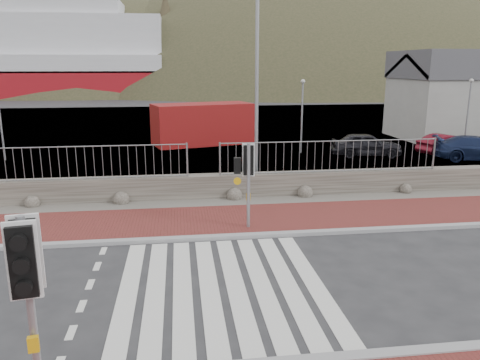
{
  "coord_description": "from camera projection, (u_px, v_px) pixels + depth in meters",
  "views": [
    {
      "loc": [
        -0.87,
        -9.68,
        4.9
      ],
      "look_at": [
        0.8,
        3.0,
        1.74
      ],
      "focal_mm": 35.0,
      "sensor_mm": 36.0,
      "label": 1
    }
  ],
  "objects": [
    {
      "name": "traffic_signal_far",
      "position": [
        247.0,
        168.0,
        13.86
      ],
      "size": [
        0.65,
        0.28,
        2.66
      ],
      "rotation": [
        0.0,
        0.0,
        3.01
      ],
      "color": "gray",
      "rests_on": "ground"
    },
    {
      "name": "quay",
      "position": [
        190.0,
        127.0,
        37.46
      ],
      "size": [
        120.0,
        40.0,
        0.5
      ],
      "primitive_type": "cube",
      "color": "#4C4C4F",
      "rests_on": "ground"
    },
    {
      "name": "car_c",
      "position": [
        478.0,
        149.0,
        24.41
      ],
      "size": [
        4.73,
        3.08,
        1.27
      ],
      "primitive_type": "imported",
      "rotation": [
        0.0,
        0.0,
        1.25
      ],
      "color": "#152044",
      "rests_on": "ground"
    },
    {
      "name": "stone_wall",
      "position": [
        204.0,
        187.0,
        17.53
      ],
      "size": [
        40.0,
        0.6,
        0.9
      ],
      "primitive_type": "cube",
      "color": "#48433B",
      "rests_on": "ground"
    },
    {
      "name": "shipping_container",
      "position": [
        202.0,
        124.0,
        29.46
      ],
      "size": [
        6.54,
        4.09,
        2.54
      ],
      "primitive_type": "cube",
      "rotation": [
        0.0,
        0.0,
        0.27
      ],
      "color": "maroon",
      "rests_on": "ground"
    },
    {
      "name": "gravel_strip",
      "position": [
        205.0,
        204.0,
        16.86
      ],
      "size": [
        40.0,
        1.5,
        0.06
      ],
      "primitive_type": "cube",
      "color": "#59544C",
      "rests_on": "ground"
    },
    {
      "name": "zebra_crossing",
      "position": [
        222.0,
        286.0,
        10.61
      ],
      "size": [
        4.62,
        5.6,
        0.01
      ],
      "color": "silver",
      "rests_on": "ground"
    },
    {
      "name": "water",
      "position": [
        183.0,
        98.0,
        71.14
      ],
      "size": [
        220.0,
        50.0,
        0.05
      ],
      "primitive_type": "cube",
      "color": "#3F4C54",
      "rests_on": "ground"
    },
    {
      "name": "car_a",
      "position": [
        366.0,
        145.0,
        25.59
      ],
      "size": [
        3.97,
        2.08,
        1.29
      ],
      "primitive_type": "imported",
      "rotation": [
        0.0,
        0.0,
        1.42
      ],
      "color": "black",
      "rests_on": "ground"
    },
    {
      "name": "ground",
      "position": [
        222.0,
        287.0,
        10.61
      ],
      "size": [
        220.0,
        220.0,
        0.0
      ],
      "primitive_type": "plane",
      "color": "#28282B",
      "rests_on": "ground"
    },
    {
      "name": "hills_backdrop",
      "position": [
        216.0,
        197.0,
        101.6
      ],
      "size": [
        254.0,
        90.0,
        100.0
      ],
      "color": "#31341F",
      "rests_on": "ground"
    },
    {
      "name": "car_b",
      "position": [
        445.0,
        144.0,
        26.25
      ],
      "size": [
        3.61,
        2.21,
        1.12
      ],
      "primitive_type": "imported",
      "rotation": [
        0.0,
        0.0,
        1.89
      ],
      "color": "#5E0D19",
      "rests_on": "ground"
    },
    {
      "name": "traffic_signal_near",
      "position": [
        27.0,
        273.0,
        6.4
      ],
      "size": [
        0.46,
        0.32,
        2.95
      ],
      "rotation": [
        0.0,
        0.0,
        0.16
      ],
      "color": "gray",
      "rests_on": "ground"
    },
    {
      "name": "streetlight",
      "position": [
        260.0,
        76.0,
        17.64
      ],
      "size": [
        1.68,
        0.52,
        7.98
      ],
      "rotation": [
        0.0,
        0.0,
        0.21
      ],
      "color": "gray",
      "rests_on": "ground"
    },
    {
      "name": "railing",
      "position": [
        203.0,
        151.0,
        17.05
      ],
      "size": [
        18.07,
        0.07,
        1.22
      ],
      "color": "gray",
      "rests_on": "stone_wall"
    },
    {
      "name": "kerb_far",
      "position": [
        213.0,
        238.0,
        13.48
      ],
      "size": [
        40.0,
        0.25,
        0.12
      ],
      "primitive_type": "cube",
      "color": "gray",
      "rests_on": "ground"
    },
    {
      "name": "ferry",
      "position": [
        20.0,
        62.0,
        71.54
      ],
      "size": [
        50.0,
        16.0,
        20.0
      ],
      "color": "maroon",
      "rests_on": "ground"
    },
    {
      "name": "sidewalk_far",
      "position": [
        209.0,
        221.0,
        14.93
      ],
      "size": [
        40.0,
        3.0,
        0.08
      ],
      "primitive_type": "cube",
      "color": "maroon",
      "rests_on": "ground"
    }
  ]
}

